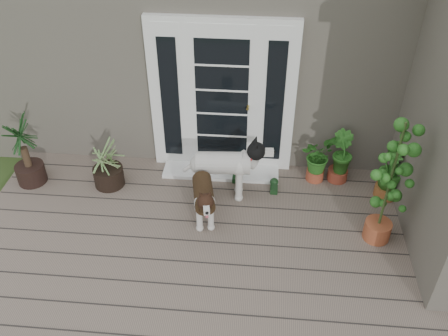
{
  "coord_description": "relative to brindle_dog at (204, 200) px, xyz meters",
  "views": [
    {
      "loc": [
        0.32,
        -2.9,
        4.24
      ],
      "look_at": [
        -0.1,
        1.75,
        0.7
      ],
      "focal_mm": 38.49,
      "sensor_mm": 36.0,
      "label": 1
    }
  ],
  "objects": [
    {
      "name": "white_dog",
      "position": [
        0.19,
        0.49,
        0.07
      ],
      "size": [
        0.95,
        0.46,
        0.77
      ],
      "primitive_type": null,
      "rotation": [
        0.0,
        0.0,
        -1.5
      ],
      "color": "white",
      "rests_on": "deck"
    },
    {
      "name": "clog_right",
      "position": [
        0.35,
        0.89,
        -0.27
      ],
      "size": [
        0.16,
        0.34,
        0.1
      ],
      "primitive_type": null,
      "rotation": [
        0.0,
        0.0,
        -0.01
      ],
      "color": "#143316",
      "rests_on": "deck"
    },
    {
      "name": "herb_a",
      "position": [
        1.41,
        0.95,
        -0.03
      ],
      "size": [
        0.6,
        0.6,
        0.57
      ],
      "primitive_type": "imported",
      "rotation": [
        0.0,
        0.0,
        1.11
      ],
      "color": "#245317",
      "rests_on": "deck"
    },
    {
      "name": "clog_left",
      "position": [
        0.86,
        0.68,
        -0.27
      ],
      "size": [
        0.14,
        0.29,
        0.09
      ],
      "primitive_type": null,
      "rotation": [
        0.0,
        0.0,
        -0.02
      ],
      "color": "black",
      "rests_on": "deck"
    },
    {
      "name": "herb_b",
      "position": [
        1.72,
        0.97,
        -0.05
      ],
      "size": [
        0.5,
        0.5,
        0.54
      ],
      "primitive_type": "imported",
      "rotation": [
        0.0,
        0.0,
        2.15
      ],
      "color": "#1C641C",
      "rests_on": "deck"
    },
    {
      "name": "spider_plant",
      "position": [
        -1.36,
        0.59,
        0.04
      ],
      "size": [
        0.88,
        0.88,
        0.71
      ],
      "primitive_type": null,
      "rotation": [
        0.0,
        0.0,
        -0.42
      ],
      "color": "#8AA867",
      "rests_on": "deck"
    },
    {
      "name": "deck",
      "position": [
        0.32,
        -1.03,
        -0.38
      ],
      "size": [
        6.2,
        4.6,
        0.12
      ],
      "primitive_type": "cube",
      "color": "#6B5B4C",
      "rests_on": "ground"
    },
    {
      "name": "herb_c",
      "position": [
        2.32,
        0.67,
        -0.02
      ],
      "size": [
        0.39,
        0.39,
        0.6
      ],
      "primitive_type": "imported",
      "rotation": [
        0.0,
        0.0,
        4.71
      ],
      "color": "#204B15",
      "rests_on": "deck"
    },
    {
      "name": "door_unit",
      "position": [
        0.12,
        1.17,
        0.76
      ],
      "size": [
        1.9,
        0.14,
        2.15
      ],
      "primitive_type": "cube",
      "color": "white",
      "rests_on": "deck"
    },
    {
      "name": "yucca",
      "position": [
        -2.43,
        0.56,
        0.21
      ],
      "size": [
        0.96,
        0.96,
        1.05
      ],
      "primitive_type": null,
      "rotation": [
        0.0,
        0.0,
        -0.41
      ],
      "color": "black",
      "rests_on": "deck"
    },
    {
      "name": "sapling",
      "position": [
        2.07,
        -0.12,
        0.52
      ],
      "size": [
        0.54,
        0.54,
        1.67
      ],
      "primitive_type": null,
      "rotation": [
        0.0,
        0.0,
        0.1
      ],
      "color": "#265A19",
      "rests_on": "deck"
    },
    {
      "name": "brindle_dog",
      "position": [
        0.0,
        0.0,
        0.0
      ],
      "size": [
        0.47,
        0.81,
        0.63
      ],
      "primitive_type": null,
      "rotation": [
        0.0,
        0.0,
        3.35
      ],
      "color": "#3D2916",
      "rests_on": "deck"
    },
    {
      "name": "door_step",
      "position": [
        0.12,
        0.97,
        -0.29
      ],
      "size": [
        1.6,
        0.4,
        0.05
      ],
      "primitive_type": "cube",
      "color": "white",
      "rests_on": "deck"
    },
    {
      "name": "house_main",
      "position": [
        0.32,
        3.22,
        1.11
      ],
      "size": [
        7.4,
        4.0,
        3.1
      ],
      "primitive_type": "cube",
      "color": "#665E54",
      "rests_on": "ground"
    }
  ]
}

